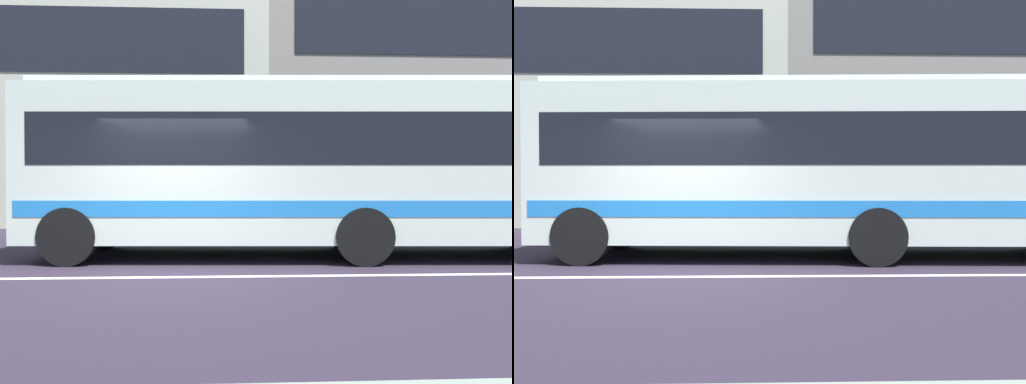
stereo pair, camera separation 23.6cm
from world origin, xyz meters
The scene contains 6 objects.
ground_plane centered at (0.00, 0.00, 0.00)m, with size 160.00×160.00×0.00m, color #2E2433.
lane_centre_line centered at (0.00, 0.00, 0.00)m, with size 60.00×0.16×0.01m, color silver.
hedge_row_far centered at (2.85, 5.51, 0.60)m, with size 12.23×1.10×1.20m, color #215926.
apartment_block_left centered at (-7.41, 13.98, 4.96)m, with size 19.33×10.74×9.93m.
apartment_block_right centered at (12.37, 13.98, 5.65)m, with size 20.24×10.74×11.29m.
transit_bus centered at (2.68, 2.12, 1.80)m, with size 10.94×3.11×3.27m.
Camera 1 is at (0.93, -8.15, 1.44)m, focal length 37.95 mm.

